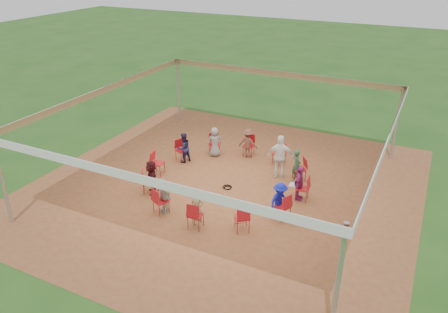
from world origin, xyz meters
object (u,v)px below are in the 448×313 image
at_px(chair_8, 161,201).
at_px(person_seated_6, 164,195).
at_px(chair_11, 282,207).
at_px(person_seated_2, 248,143).
at_px(cable_coil, 227,187).
at_px(chair_9, 195,215).
at_px(person_seated_7, 197,208).
at_px(chair_3, 249,146).
at_px(chair_4, 214,144).
at_px(chair_6, 158,163).
at_px(person_seated_1, 297,165).
at_px(standing_person, 280,157).
at_px(person_seated_4, 184,148).
at_px(chair_2, 279,154).
at_px(person_seated_3, 215,142).
at_px(chair_10, 242,217).
at_px(laptop, 294,184).
at_px(person_seated_0, 299,183).
at_px(chair_1, 299,169).
at_px(person_seated_5, 152,177).
at_px(chair_0, 302,188).
at_px(chair_5, 182,151).
at_px(chair_7, 149,182).

relative_size(chair_8, person_seated_6, 0.74).
bearing_deg(chair_11, person_seated_2, 60.75).
xyz_separation_m(person_seated_2, cable_coil, (0.37, -2.67, -0.59)).
height_order(chair_9, person_seated_7, person_seated_7).
relative_size(chair_3, chair_9, 1.00).
relative_size(chair_4, person_seated_6, 0.74).
distance_m(chair_6, cable_coil, 2.84).
height_order(chair_8, chair_9, same).
distance_m(person_seated_1, standing_person, 0.66).
bearing_deg(chair_6, person_seated_4, 160.19).
xyz_separation_m(chair_2, chair_4, (-2.71, -0.29, 0.00)).
xyz_separation_m(person_seated_1, person_seated_3, (-3.64, 0.56, 0.00)).
distance_m(chair_9, person_seated_1, 4.61).
xyz_separation_m(chair_4, chair_10, (3.21, -4.39, 0.00)).
bearing_deg(chair_9, person_seated_4, 119.25).
relative_size(chair_9, laptop, 2.66).
height_order(chair_11, person_seated_0, person_seated_0).
distance_m(chair_3, person_seated_2, 0.21).
bearing_deg(person_seated_7, person_seated_3, 105.00).
bearing_deg(person_seated_3, person_seated_0, 120.00).
relative_size(person_seated_4, standing_person, 0.73).
xyz_separation_m(chair_4, laptop, (4.03, -1.94, 0.13)).
distance_m(chair_2, person_seated_4, 3.77).
relative_size(chair_1, person_seated_6, 0.74).
distance_m(chair_2, person_seated_7, 5.15).
relative_size(chair_4, person_seated_4, 0.74).
bearing_deg(chair_10, person_seated_1, 46.29).
bearing_deg(laptop, standing_person, 31.13).
height_order(chair_10, standing_person, standing_person).
distance_m(chair_11, person_seated_5, 4.61).
bearing_deg(person_seated_4, chair_6, 10.19).
bearing_deg(chair_0, person_seated_4, 75.35).
height_order(chair_0, person_seated_1, person_seated_1).
height_order(chair_4, person_seated_4, person_seated_4).
bearing_deg(chair_5, chair_4, 165.00).
xyz_separation_m(chair_0, chair_10, (-1.10, -2.49, 0.00)).
relative_size(chair_0, chair_2, 1.00).
bearing_deg(chair_6, person_seated_3, 147.76).
relative_size(chair_11, standing_person, 0.54).
bearing_deg(chair_3, person_seated_6, 75.35).
distance_m(person_seated_1, person_seated_6, 5.03).
relative_size(chair_4, standing_person, 0.54).
height_order(chair_1, person_seated_0, person_seated_0).
height_order(chair_5, chair_7, same).
bearing_deg(person_seated_2, standing_person, 142.25).
bearing_deg(chair_2, laptop, 144.57).
bearing_deg(chair_11, chair_10, 165.00).
xyz_separation_m(chair_9, standing_person, (1.18, 4.21, 0.39)).
xyz_separation_m(chair_3, person_seated_7, (0.57, -5.29, 0.17)).
relative_size(chair_6, person_seated_0, 0.74).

